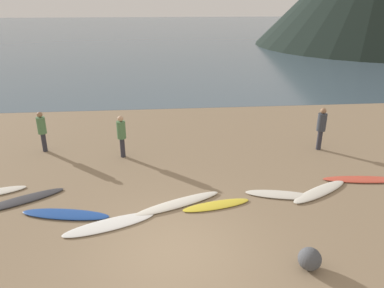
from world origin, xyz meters
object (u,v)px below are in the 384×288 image
at_px(surfboard_2, 66,214).
at_px(surfboard_7, 320,191).
at_px(surfboard_6, 281,195).
at_px(surfboard_1, 20,200).
at_px(surfboard_3, 110,224).
at_px(surfboard_8, 363,179).
at_px(beach_rock_far, 310,259).
at_px(surfboard_4, 178,203).
at_px(person_2, 121,133).
at_px(surfboard_5, 216,205).
at_px(person_0, 42,128).
at_px(person_1, 321,125).

height_order(surfboard_2, surfboard_7, surfboard_2).
relative_size(surfboard_6, surfboard_7, 0.91).
height_order(surfboard_1, surfboard_3, surfboard_1).
relative_size(surfboard_8, beach_rock_far, 5.12).
relative_size(surfboard_4, person_2, 1.68).
xyz_separation_m(surfboard_5, person_2, (-2.94, 3.77, 0.91)).
bearing_deg(surfboard_3, beach_rock_far, -44.25).
bearing_deg(surfboard_3, surfboard_1, 132.01).
distance_m(surfboard_7, person_0, 10.18).
bearing_deg(surfboard_1, beach_rock_far, -55.14).
bearing_deg(surfboard_6, surfboard_3, -153.87).
bearing_deg(beach_rock_far, person_2, 125.01).
relative_size(surfboard_8, person_1, 1.55).
bearing_deg(surfboard_2, surfboard_3, -13.49).
distance_m(surfboard_1, surfboard_3, 3.11).
distance_m(surfboard_4, surfboard_7, 4.36).
height_order(surfboard_1, person_0, person_0).
distance_m(surfboard_3, person_1, 8.84).
distance_m(surfboard_2, surfboard_5, 4.18).
relative_size(surfboard_2, surfboard_6, 1.15).
distance_m(surfboard_2, person_2, 4.17).
height_order(surfboard_6, person_1, person_1).
bearing_deg(surfboard_8, person_0, 169.21).
xyz_separation_m(surfboard_4, beach_rock_far, (2.70, -2.92, 0.21)).
height_order(surfboard_4, person_1, person_1).
bearing_deg(surfboard_4, surfboard_5, -33.19).
distance_m(surfboard_2, surfboard_7, 7.48).
distance_m(person_0, person_2, 3.16).
bearing_deg(surfboard_1, person_2, 18.31).
bearing_deg(surfboard_4, surfboard_7, -19.81).
relative_size(person_0, beach_rock_far, 3.12).
distance_m(surfboard_4, surfboard_6, 3.12).
height_order(surfboard_4, beach_rock_far, beach_rock_far).
xyz_separation_m(surfboard_3, person_0, (-3.07, 5.27, 0.90)).
distance_m(surfboard_4, person_1, 6.83).
relative_size(surfboard_5, person_1, 1.20).
relative_size(person_1, person_2, 1.05).
bearing_deg(surfboard_5, surfboard_2, 169.33).
height_order(surfboard_3, person_1, person_1).
distance_m(surfboard_1, surfboard_7, 8.94).
bearing_deg(person_1, beach_rock_far, -12.43).
xyz_separation_m(surfboard_8, person_1, (-0.37, 2.68, 0.96)).
xyz_separation_m(surfboard_3, surfboard_8, (7.94, 1.80, 0.00)).
relative_size(surfboard_5, beach_rock_far, 3.95).
distance_m(person_1, beach_rock_far, 7.23).
bearing_deg(surfboard_3, person_2, 70.25).
height_order(surfboard_5, surfboard_6, surfboard_6).
height_order(surfboard_5, person_2, person_2).
height_order(surfboard_3, person_0, person_0).
bearing_deg(surfboard_5, person_1, 27.16).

